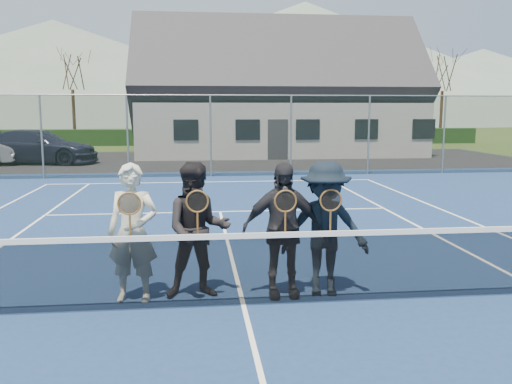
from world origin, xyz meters
TOP-DOWN VIEW (x-y plane):
  - ground at (0.00, 20.00)m, footprint 220.00×220.00m
  - court_surface at (0.00, 0.00)m, footprint 30.00×30.00m
  - tarmac_carpark at (-4.00, 20.00)m, footprint 40.00×12.00m
  - hedge_row at (0.00, 32.00)m, footprint 40.00×1.20m
  - hill_west at (-25.00, 95.00)m, footprint 110.00×110.00m
  - hill_centre at (20.00, 95.00)m, footprint 120.00×120.00m
  - hill_east at (55.00, 95.00)m, footprint 90.00×90.00m
  - car_c at (-7.73, 19.31)m, footprint 5.70×3.22m
  - court_markings at (0.00, 0.00)m, footprint 11.03×23.83m
  - tennis_net at (0.00, 0.00)m, footprint 11.68×0.08m
  - perimeter_fence at (0.00, 13.50)m, footprint 30.07×0.07m
  - clubhouse at (4.00, 24.00)m, footprint 15.60×8.20m
  - tree_b at (-9.00, 33.00)m, footprint 3.20×3.20m
  - tree_c at (2.00, 33.00)m, footprint 3.20×3.20m
  - tree_d at (12.00, 33.00)m, footprint 3.20×3.20m
  - tree_e at (18.00, 33.00)m, footprint 3.20×3.20m
  - player_a at (-1.39, 0.36)m, footprint 0.72×0.55m
  - player_b at (-0.56, 0.43)m, footprint 0.90×0.71m
  - player_c at (0.54, 0.33)m, footprint 1.06×0.51m
  - player_d at (1.12, 0.32)m, footprint 1.23×0.79m

SIDE VIEW (x-z plane):
  - ground at x=0.00m, z-range 0.00..0.00m
  - tarmac_carpark at x=-4.00m, z-range 0.00..0.01m
  - court_surface at x=0.00m, z-range 0.00..0.02m
  - court_markings at x=0.00m, z-range 0.02..0.03m
  - tennis_net at x=0.00m, z-range -0.01..1.09m
  - hedge_row at x=0.00m, z-range 0.00..1.10m
  - car_c at x=-7.73m, z-range 0.00..1.56m
  - player_d at x=1.12m, z-range 0.02..1.82m
  - player_b at x=-0.56m, z-range 0.02..1.82m
  - player_c at x=0.54m, z-range 0.02..1.82m
  - player_a at x=-1.39m, z-range 0.02..1.82m
  - perimeter_fence at x=0.00m, z-range 0.01..3.03m
  - clubhouse at x=4.00m, z-range 0.14..7.84m
  - tree_b at x=-9.00m, z-range 1.91..9.68m
  - tree_c at x=2.00m, z-range 1.91..9.68m
  - tree_d at x=12.00m, z-range 1.91..9.68m
  - tree_e at x=18.00m, z-range 1.91..9.68m
  - hill_east at x=55.00m, z-range 0.00..14.00m
  - hill_west at x=-25.00m, z-range 0.00..18.00m
  - hill_centre at x=20.00m, z-range 0.00..22.00m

